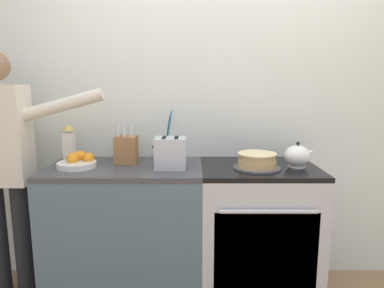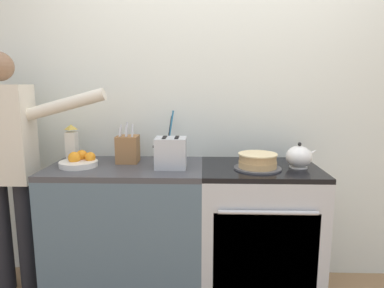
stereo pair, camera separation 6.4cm
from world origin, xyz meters
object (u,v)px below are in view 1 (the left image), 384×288
object	(u,v)px
layer_cake	(257,161)
person_baker	(5,155)
toaster	(171,153)
fruit_bowl	(78,162)
knife_block	(127,149)
milk_carton	(70,144)
stove_range	(257,232)
tea_kettle	(298,156)
utensil_crock	(168,149)

from	to	relation	value
layer_cake	person_baker	bearing A→B (deg)	177.31
toaster	fruit_bowl	bearing A→B (deg)	177.28
knife_block	toaster	xyz separation A→B (m)	(0.30, -0.15, 0.00)
milk_carton	layer_cake	bearing A→B (deg)	-10.00
stove_range	layer_cake	bearing A→B (deg)	-114.90
stove_range	tea_kettle	world-z (taller)	tea_kettle
knife_block	layer_cake	bearing A→B (deg)	-10.46
utensil_crock	milk_carton	distance (m)	0.68
utensil_crock	layer_cake	bearing A→B (deg)	-25.01
knife_block	milk_carton	world-z (taller)	knife_block
toaster	milk_carton	size ratio (longest dim) A/B	0.84
utensil_crock	fruit_bowl	xyz separation A→B (m)	(-0.56, -0.23, -0.04)
layer_cake	tea_kettle	distance (m)	0.27
tea_kettle	toaster	distance (m)	0.81
utensil_crock	person_baker	world-z (taller)	person_baker
tea_kettle	fruit_bowl	distance (m)	1.40
toaster	milk_carton	bearing A→B (deg)	163.51
fruit_bowl	stove_range	bearing A→B (deg)	0.91
toaster	person_baker	world-z (taller)	person_baker
utensil_crock	person_baker	size ratio (longest dim) A/B	0.21
utensil_crock	person_baker	xyz separation A→B (m)	(-1.05, -0.19, -0.00)
stove_range	person_baker	bearing A→B (deg)	179.35
person_baker	utensil_crock	bearing A→B (deg)	21.72
layer_cake	utensil_crock	world-z (taller)	utensil_crock
tea_kettle	fruit_bowl	size ratio (longest dim) A/B	0.82
milk_carton	utensil_crock	bearing A→B (deg)	4.18
layer_cake	fruit_bowl	distance (m)	1.14
knife_block	person_baker	xyz separation A→B (m)	(-0.78, -0.08, -0.02)
fruit_bowl	toaster	distance (m)	0.60
stove_range	person_baker	size ratio (longest dim) A/B	0.55
toaster	person_baker	bearing A→B (deg)	176.54
tea_kettle	person_baker	size ratio (longest dim) A/B	0.12
tea_kettle	utensil_crock	world-z (taller)	utensil_crock
knife_block	person_baker	world-z (taller)	person_baker
person_baker	fruit_bowl	bearing A→B (deg)	6.88
milk_carton	person_baker	size ratio (longest dim) A/B	0.15
fruit_bowl	milk_carton	distance (m)	0.23
utensil_crock	toaster	world-z (taller)	utensil_crock
stove_range	layer_cake	size ratio (longest dim) A/B	3.05
stove_range	milk_carton	world-z (taller)	milk_carton
fruit_bowl	person_baker	distance (m)	0.49
tea_kettle	person_baker	world-z (taller)	person_baker
stove_range	knife_block	distance (m)	1.03
stove_range	utensil_crock	world-z (taller)	utensil_crock
layer_cake	toaster	size ratio (longest dim) A/B	1.41
fruit_bowl	person_baker	bearing A→B (deg)	175.64
stove_range	utensil_crock	bearing A→B (deg)	160.67
milk_carton	person_baker	xyz separation A→B (m)	(-0.37, -0.14, -0.05)
utensil_crock	knife_block	bearing A→B (deg)	-157.11
layer_cake	person_baker	size ratio (longest dim) A/B	0.18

